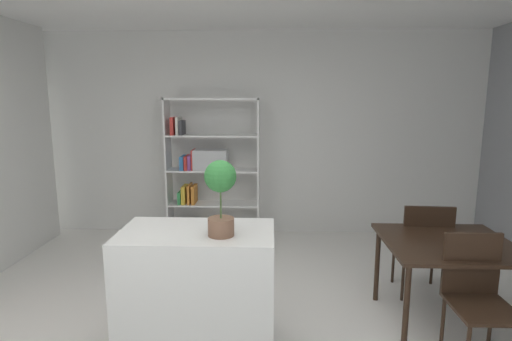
% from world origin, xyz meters
% --- Properties ---
extents(back_partition, '(6.55, 0.06, 2.76)m').
position_xyz_m(back_partition, '(0.00, 2.93, 1.38)').
color(back_partition, silver).
rests_on(back_partition, ground_plane).
extents(kitchen_island, '(1.11, 0.65, 0.94)m').
position_xyz_m(kitchen_island, '(-0.15, 0.11, 0.47)').
color(kitchen_island, silver).
rests_on(kitchen_island, ground_plane).
extents(potted_plant_on_island, '(0.22, 0.22, 0.53)m').
position_xyz_m(potted_plant_on_island, '(0.03, 0.01, 1.25)').
color(potted_plant_on_island, brown).
rests_on(potted_plant_on_island, kitchen_island).
extents(open_bookshelf, '(1.21, 0.32, 1.87)m').
position_xyz_m(open_bookshelf, '(-0.48, 2.59, 0.93)').
color(open_bookshelf, white).
rests_on(open_bookshelf, ground_plane).
extents(dining_table, '(1.01, 0.95, 0.73)m').
position_xyz_m(dining_table, '(1.82, 0.51, 0.66)').
color(dining_table, black).
rests_on(dining_table, ground_plane).
extents(dining_chair_far, '(0.47, 0.47, 0.92)m').
position_xyz_m(dining_chair_far, '(1.81, 1.01, 0.55)').
color(dining_chair_far, black).
rests_on(dining_chair_far, ground_plane).
extents(dining_chair_near, '(0.41, 0.44, 0.94)m').
position_xyz_m(dining_chair_near, '(1.82, 0.02, 0.56)').
color(dining_chair_near, black).
rests_on(dining_chair_near, ground_plane).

